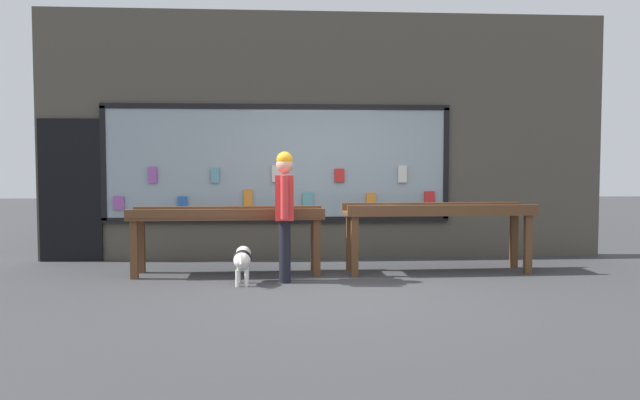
# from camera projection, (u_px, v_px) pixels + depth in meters

# --- Properties ---
(ground_plane) EXTENTS (40.00, 40.00, 0.00)m
(ground_plane) POSITION_uv_depth(u_px,v_px,m) (341.00, 288.00, 7.19)
(ground_plane) COLOR #38383A
(shopfront_facade) EXTENTS (8.55, 0.29, 3.71)m
(shopfront_facade) POSITION_uv_depth(u_px,v_px,m) (321.00, 138.00, 9.46)
(shopfront_facade) COLOR #4C473D
(shopfront_facade) RESTS_ON ground_plane
(display_table_left) EXTENTS (2.50, 0.66, 0.87)m
(display_table_left) POSITION_uv_depth(u_px,v_px,m) (228.00, 221.00, 8.06)
(display_table_left) COLOR brown
(display_table_left) RESTS_ON ground_plane
(display_table_right) EXTENTS (2.50, 0.68, 0.91)m
(display_table_right) POSITION_uv_depth(u_px,v_px,m) (437.00, 217.00, 8.25)
(display_table_right) COLOR brown
(display_table_right) RESTS_ON ground_plane
(person_browsing) EXTENTS (0.23, 0.64, 1.58)m
(person_browsing) POSITION_uv_depth(u_px,v_px,m) (285.00, 207.00, 7.56)
(person_browsing) COLOR black
(person_browsing) RESTS_ON ground_plane
(small_dog) EXTENTS (0.22, 0.59, 0.44)m
(small_dog) POSITION_uv_depth(u_px,v_px,m) (242.00, 259.00, 7.42)
(small_dog) COLOR white
(small_dog) RESTS_ON ground_plane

